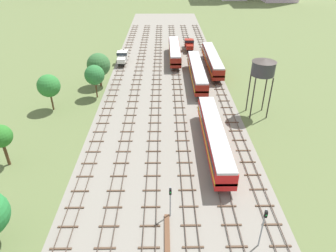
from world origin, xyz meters
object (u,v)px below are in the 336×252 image
(passenger_coach_right_mid, at_px, (212,59))
(water_tower, at_px, (263,68))
(diesel_railcar_centre_far, at_px, (175,51))
(passenger_coach_centre_right_near, at_px, (197,71))
(signal_post_near, at_px, (263,224))
(passenger_coach_centre_right_nearest, at_px, (214,136))
(shunter_loco_far_left_midfar, at_px, (123,56))
(signal_post_nearest, at_px, (170,198))
(shunter_loco_centre_right_farther, at_px, (189,44))

(passenger_coach_right_mid, xyz_separation_m, water_tower, (5.21, -25.00, 6.77))
(diesel_railcar_centre_far, xyz_separation_m, water_tower, (14.78, -32.51, 6.78))
(passenger_coach_centre_right_near, height_order, diesel_railcar_centre_far, same)
(water_tower, relative_size, signal_post_near, 2.02)
(passenger_coach_centre_right_nearest, bearing_deg, water_tower, 49.66)
(shunter_loco_far_left_midfar, relative_size, signal_post_nearest, 1.85)
(shunter_loco_far_left_midfar, height_order, signal_post_near, signal_post_near)
(passenger_coach_centre_right_near, distance_m, signal_post_near, 46.75)
(shunter_loco_far_left_midfar, bearing_deg, diesel_railcar_centre_far, 9.92)
(diesel_railcar_centre_far, distance_m, signal_post_nearest, 58.34)
(passenger_coach_centre_right_near, relative_size, passenger_coach_right_mid, 1.00)
(passenger_coach_right_mid, height_order, signal_post_nearest, signal_post_nearest)
(shunter_loco_centre_right_farther, bearing_deg, diesel_railcar_centre_far, -116.71)
(diesel_railcar_centre_far, relative_size, signal_post_near, 3.74)
(signal_post_nearest, height_order, signal_post_near, signal_post_near)
(diesel_railcar_centre_far, xyz_separation_m, signal_post_near, (7.18, -62.68, 0.88))
(signal_post_nearest, bearing_deg, passenger_coach_right_mid, 76.75)
(diesel_railcar_centre_far, xyz_separation_m, signal_post_nearest, (-2.39, -58.29, 0.34))
(shunter_loco_far_left_midfar, distance_m, diesel_railcar_centre_far, 14.58)
(shunter_loco_far_left_midfar, bearing_deg, passenger_coach_centre_right_nearest, -65.39)
(passenger_coach_centre_right_nearest, relative_size, signal_post_nearest, 4.82)
(signal_post_near, bearing_deg, diesel_railcar_centre_far, 96.53)
(passenger_coach_centre_right_nearest, relative_size, water_tower, 1.99)
(passenger_coach_centre_right_near, bearing_deg, signal_post_near, -87.07)
(passenger_coach_right_mid, xyz_separation_m, shunter_loco_far_left_midfar, (-23.92, 5.00, -0.60))
(passenger_coach_centre_right_nearest, distance_m, signal_post_nearest, 15.75)
(shunter_loco_centre_right_farther, distance_m, water_tower, 43.81)
(passenger_coach_centre_right_nearest, relative_size, diesel_railcar_centre_far, 1.07)
(passenger_coach_centre_right_near, height_order, shunter_loco_far_left_midfar, passenger_coach_centre_right_near)
(diesel_railcar_centre_far, distance_m, signal_post_near, 63.09)
(diesel_railcar_centre_far, height_order, signal_post_near, signal_post_near)
(passenger_coach_right_mid, bearing_deg, shunter_loco_far_left_midfar, 168.19)
(passenger_coach_centre_right_near, height_order, signal_post_nearest, signal_post_nearest)
(passenger_coach_centre_right_nearest, relative_size, signal_post_near, 4.01)
(water_tower, distance_m, signal_post_near, 31.66)
(diesel_railcar_centre_far, bearing_deg, passenger_coach_right_mid, -38.14)
(diesel_railcar_centre_far, height_order, signal_post_nearest, signal_post_nearest)
(passenger_coach_centre_right_near, xyz_separation_m, signal_post_near, (2.39, -46.68, 0.86))
(passenger_coach_centre_right_nearest, distance_m, shunter_loco_centre_right_farther, 53.79)
(passenger_coach_right_mid, height_order, signal_post_near, signal_post_near)
(passenger_coach_centre_right_nearest, xyz_separation_m, passenger_coach_centre_right_near, (0.00, 28.29, 0.00))
(shunter_loco_far_left_midfar, relative_size, diesel_railcar_centre_far, 0.41)
(diesel_railcar_centre_far, relative_size, signal_post_nearest, 4.49)
(passenger_coach_right_mid, height_order, diesel_railcar_centre_far, same)
(shunter_loco_centre_right_farther, xyz_separation_m, signal_post_nearest, (-7.18, -67.80, 0.93))
(signal_post_near, bearing_deg, passenger_coach_right_mid, 87.52)
(signal_post_nearest, xyz_separation_m, signal_post_near, (9.57, -4.38, 0.54))
(passenger_coach_centre_right_near, relative_size, shunter_loco_far_left_midfar, 2.60)
(passenger_coach_centre_right_nearest, xyz_separation_m, shunter_loco_far_left_midfar, (-19.13, 41.77, -0.60))
(passenger_coach_centre_right_nearest, xyz_separation_m, diesel_railcar_centre_far, (-4.78, 44.28, -0.02))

